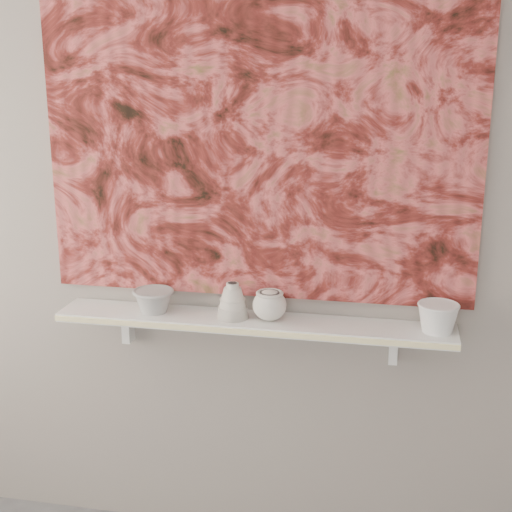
% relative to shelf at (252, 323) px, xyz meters
% --- Properties ---
extents(wall_back, '(3.60, 0.00, 3.60)m').
position_rel_shelf_xyz_m(wall_back, '(0.00, 0.09, 0.44)').
color(wall_back, gray).
rests_on(wall_back, floor).
extents(shelf, '(1.40, 0.18, 0.03)m').
position_rel_shelf_xyz_m(shelf, '(0.00, 0.00, 0.00)').
color(shelf, white).
rests_on(shelf, wall_back).
extents(shelf_stripe, '(1.40, 0.01, 0.02)m').
position_rel_shelf_xyz_m(shelf_stripe, '(0.00, -0.09, 0.00)').
color(shelf_stripe, '#F9EDA6').
rests_on(shelf_stripe, shelf).
extents(bracket_left, '(0.03, 0.06, 0.12)m').
position_rel_shelf_xyz_m(bracket_left, '(-0.49, 0.06, -0.07)').
color(bracket_left, white).
rests_on(bracket_left, wall_back).
extents(bracket_right, '(0.03, 0.06, 0.12)m').
position_rel_shelf_xyz_m(bracket_right, '(0.49, 0.06, -0.07)').
color(bracket_right, white).
rests_on(bracket_right, wall_back).
extents(painting, '(1.50, 0.02, 1.10)m').
position_rel_shelf_xyz_m(painting, '(0.00, 0.08, 0.62)').
color(painting, maroon).
rests_on(painting, wall_back).
extents(house_motif, '(0.09, 0.00, 0.08)m').
position_rel_shelf_xyz_m(house_motif, '(0.45, 0.07, 0.32)').
color(house_motif, black).
rests_on(house_motif, painting).
extents(bowl_grey, '(0.19, 0.19, 0.09)m').
position_rel_shelf_xyz_m(bowl_grey, '(-0.36, 0.00, 0.06)').
color(bowl_grey, '#A09F9D').
rests_on(bowl_grey, shelf).
extents(cup_cream, '(0.12, 0.12, 0.11)m').
position_rel_shelf_xyz_m(cup_cream, '(0.06, 0.00, 0.07)').
color(cup_cream, beige).
rests_on(cup_cream, shelf).
extents(bell_vessel, '(0.13, 0.13, 0.13)m').
position_rel_shelf_xyz_m(bell_vessel, '(-0.07, 0.00, 0.08)').
color(bell_vessel, beige).
rests_on(bell_vessel, shelf).
extents(bowl_white, '(0.15, 0.15, 0.10)m').
position_rel_shelf_xyz_m(bowl_white, '(0.63, 0.00, 0.07)').
color(bowl_white, silver).
rests_on(bowl_white, shelf).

